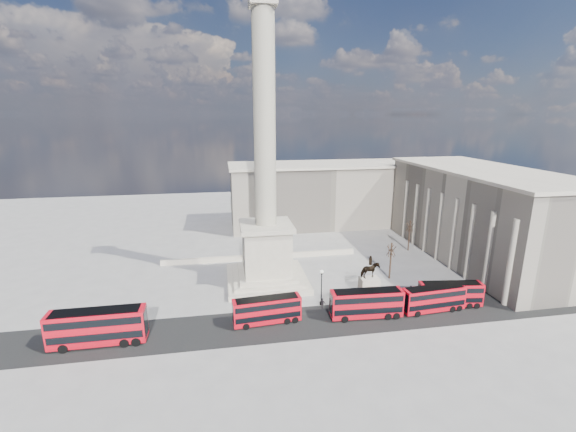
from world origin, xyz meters
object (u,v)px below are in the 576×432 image
Objects in this scene: equestrian_statue at (369,286)px; pedestrian_crossing at (322,303)px; red_bus_d at (434,299)px; pedestrian_standing at (408,296)px; red_bus_c at (451,294)px; red_bus_e at (98,327)px; nelsons_column at (266,212)px; victorian_lamp at (321,284)px; red_bus_a at (267,310)px; red_bus_b at (367,303)px; pedestrian_walking at (411,291)px.

equestrian_statue is 4.42× the size of pedestrian_crossing.
pedestrian_standing is (-2.32, 3.56, -1.21)m from red_bus_d.
red_bus_e reaches higher than red_bus_c.
nelsons_column reaches higher than pedestrian_crossing.
red_bus_c is at bearing -149.60° from pedestrian_crossing.
victorian_lamp is (7.40, -10.22, -9.46)m from nelsons_column.
red_bus_c is at bearing -4.44° from red_bus_a.
red_bus_e reaches higher than red_bus_b.
red_bus_e is 2.04× the size of victorian_lamp.
pedestrian_walking is at bearing 143.79° from red_bus_c.
equestrian_statue is at bearing -175.60° from pedestrian_walking.
pedestrian_standing is (21.40, -11.50, -12.05)m from nelsons_column.
equestrian_statue reaches higher than pedestrian_walking.
red_bus_e is (-50.95, -1.82, 0.50)m from red_bus_c.
nelsons_column reaches higher than pedestrian_standing.
nelsons_column is 21.05m from equestrian_statue.
pedestrian_standing is (6.24, -1.08, -1.82)m from equestrian_statue.
pedestrian_crossing is (-16.46, 3.56, -1.19)m from red_bus_d.
red_bus_a reaches higher than pedestrian_walking.
red_bus_b is at bearing -174.49° from pedestrian_crossing.
red_bus_d reaches higher than pedestrian_walking.
red_bus_a is 28.78m from red_bus_c.
red_bus_a is 0.92× the size of red_bus_b.
nelsons_column is at bearing -34.97° from pedestrian_standing.
victorian_lamp reaches higher than red_bus_a.
red_bus_e is 46.97m from pedestrian_walking.
pedestrian_standing is at bearing -142.46° from pedestrian_crossing.
pedestrian_walking is (15.38, 0.48, -2.55)m from victorian_lamp.
equestrian_statue is 4.50× the size of pedestrian_standing.
red_bus_c is 3.63m from red_bus_d.
equestrian_statue is (16.74, 3.83, 0.62)m from red_bus_a.
nelsons_column is at bearing 78.71° from red_bus_a.
victorian_lamp is at bearing 178.48° from equestrian_statue.
nelsons_column is 27.53m from pedestrian_walking.
red_bus_a is at bearing -167.11° from equestrian_statue.
pedestrian_walking is at bearing 5.14° from equestrian_statue.
red_bus_a reaches higher than red_bus_c.
pedestrian_standing is at bearing 118.81° from red_bus_d.
red_bus_d is 5.46× the size of pedestrian_walking.
pedestrian_standing is at bearing -9.78° from equestrian_statue.
equestrian_statue reaches higher than pedestrian_crossing.
red_bus_a is at bearing -171.70° from red_bus_c.
victorian_lamp reaches higher than red_bus_c.
pedestrian_walking is at bearing -135.98° from pedestrian_crossing.
equestrian_statue is (-12.03, 3.57, 0.64)m from red_bus_c.
pedestrian_crossing is (-14.14, 0.00, 0.02)m from pedestrian_standing.
red_bus_e is 1.54× the size of equestrian_statue.
red_bus_b reaches higher than pedestrian_walking.
red_bus_a is 24.81m from pedestrian_walking.
red_bus_c is 5.68× the size of pedestrian_standing.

